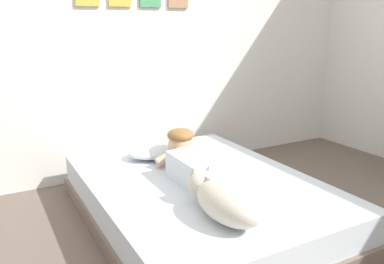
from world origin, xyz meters
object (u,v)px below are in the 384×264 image
at_px(person_lying, 205,164).
at_px(cell_phone, 255,183).
at_px(bed, 200,200).
at_px(dog, 224,200).
at_px(pillow, 160,150).
at_px(coffee_cup, 201,151).

xyz_separation_m(person_lying, cell_phone, (0.25, -0.23, -0.10)).
relative_size(bed, dog, 3.37).
bearing_deg(dog, person_lying, 69.70).
height_order(pillow, coffee_cup, pillow).
bearing_deg(bed, person_lying, -13.85).
bearing_deg(bed, cell_phone, -39.80).
bearing_deg(cell_phone, dog, -145.81).
height_order(bed, coffee_cup, coffee_cup).
bearing_deg(pillow, cell_phone, -68.30).
bearing_deg(person_lying, cell_phone, -42.65).
bearing_deg(coffee_cup, bed, -120.90).
height_order(dog, coffee_cup, dog).
bearing_deg(cell_phone, person_lying, 137.35).
distance_m(bed, coffee_cup, 0.55).
height_order(bed, dog, dog).
bearing_deg(bed, coffee_cup, 59.10).
bearing_deg(person_lying, coffee_cup, 63.26).
xyz_separation_m(dog, coffee_cup, (0.42, 0.98, -0.07)).
height_order(dog, cell_phone, dog).
relative_size(bed, coffee_cup, 15.50).
distance_m(bed, person_lying, 0.26).
distance_m(bed, pillow, 0.60).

